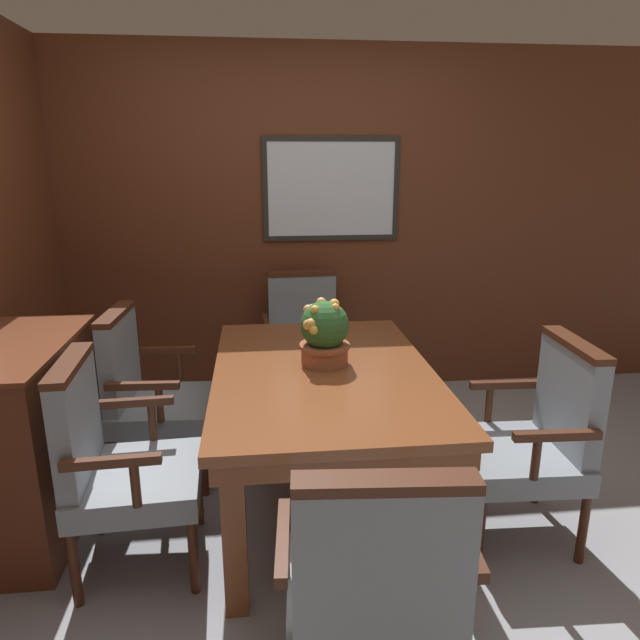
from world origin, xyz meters
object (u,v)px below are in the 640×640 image
(chair_left_far, at_px, (149,391))
(chair_head_near, at_px, (375,587))
(chair_left_near, at_px, (116,460))
(dining_table, at_px, (323,387))
(chair_right_near, at_px, (535,435))
(chair_head_far, at_px, (305,338))
(sideboard_cabinet, at_px, (23,438))
(potted_plant, at_px, (324,333))

(chair_left_far, distance_m, chair_head_near, 1.81)
(chair_left_near, bearing_deg, chair_head_near, -135.15)
(dining_table, distance_m, chair_head_near, 1.20)
(chair_right_near, height_order, chair_head_near, same)
(chair_head_far, distance_m, chair_head_near, 2.40)
(chair_right_near, bearing_deg, dining_table, -108.25)
(chair_head_far, distance_m, sideboard_cabinet, 1.88)
(chair_right_near, bearing_deg, potted_plant, -111.91)
(chair_head_near, distance_m, potted_plant, 1.32)
(potted_plant, bearing_deg, chair_right_near, -24.27)
(chair_right_near, distance_m, chair_head_near, 1.24)
(chair_head_near, bearing_deg, potted_plant, -85.61)
(chair_right_near, xyz_separation_m, chair_head_near, (-0.91, -0.85, 0.00))
(chair_head_far, height_order, chair_head_near, same)
(chair_right_near, distance_m, chair_head_far, 1.80)
(dining_table, distance_m, chair_left_far, 0.98)
(chair_left_near, xyz_separation_m, potted_plant, (0.92, 0.43, 0.39))
(chair_head_far, xyz_separation_m, chair_head_near, (0.00, -2.40, 0.00))
(potted_plant, bearing_deg, chair_head_near, -89.99)
(dining_table, height_order, chair_head_near, chair_head_near)
(chair_head_far, bearing_deg, chair_left_far, -140.12)
(sideboard_cabinet, bearing_deg, chair_left_near, -33.13)
(chair_right_near, xyz_separation_m, sideboard_cabinet, (-2.32, 0.31, -0.04))
(chair_head_far, relative_size, chair_left_far, 1.00)
(dining_table, bearing_deg, potted_plant, 79.86)
(potted_plant, relative_size, sideboard_cabinet, 0.34)
(chair_right_near, height_order, sideboard_cabinet, chair_right_near)
(chair_left_far, relative_size, sideboard_cabinet, 0.99)
(dining_table, relative_size, chair_head_far, 1.69)
(potted_plant, bearing_deg, chair_left_near, -155.11)
(chair_head_far, height_order, potted_plant, potted_plant)
(dining_table, xyz_separation_m, chair_left_near, (-0.91, -0.36, -0.13))
(chair_left_far, relative_size, chair_left_near, 1.00)
(chair_left_far, height_order, chair_head_near, same)
(chair_left_near, bearing_deg, chair_left_far, -3.36)
(chair_left_far, bearing_deg, potted_plant, -105.38)
(dining_table, distance_m, chair_right_near, 0.99)
(potted_plant, bearing_deg, chair_head_far, 90.14)
(chair_left_near, height_order, potted_plant, potted_plant)
(chair_head_far, bearing_deg, chair_left_near, -122.87)
(dining_table, height_order, chair_right_near, chair_right_near)
(chair_left_near, xyz_separation_m, sideboard_cabinet, (-0.49, 0.32, -0.04))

